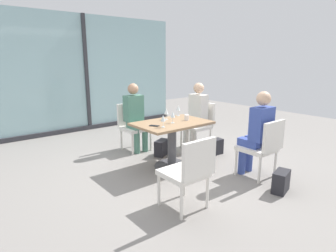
{
  "coord_description": "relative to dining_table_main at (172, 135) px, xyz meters",
  "views": [
    {
      "loc": [
        -2.75,
        -3.3,
        1.7
      ],
      "look_at": [
        0.0,
        0.1,
        0.65
      ],
      "focal_mm": 30.12,
      "sensor_mm": 36.0,
      "label": 1
    }
  ],
  "objects": [
    {
      "name": "handbag_1",
      "position": [
        0.53,
        -1.59,
        -0.38
      ],
      "size": [
        0.33,
        0.23,
        0.28
      ],
      "primitive_type": "cube",
      "rotation": [
        0.0,
        0.0,
        0.26
      ],
      "color": "#232328",
      "rests_on": "ground_plane"
    },
    {
      "name": "wine_glass_0",
      "position": [
        0.42,
        0.33,
        0.34
      ],
      "size": [
        0.07,
        0.07,
        0.18
      ],
      "color": "silver",
      "rests_on": "dining_table_main"
    },
    {
      "name": "wine_glass_2",
      "position": [
        -0.03,
        -0.05,
        0.34
      ],
      "size": [
        0.07,
        0.07,
        0.18
      ],
      "color": "silver",
      "rests_on": "dining_table_main"
    },
    {
      "name": "wine_glass_1",
      "position": [
        -0.31,
        -0.17,
        0.34
      ],
      "size": [
        0.07,
        0.07,
        0.18
      ],
      "color": "silver",
      "rests_on": "dining_table_main"
    },
    {
      "name": "chair_front_right",
      "position": [
        0.72,
        -1.17,
        -0.02
      ],
      "size": [
        0.46,
        0.5,
        0.87
      ],
      "color": "silver",
      "rests_on": "ground_plane"
    },
    {
      "name": "wine_glass_3",
      "position": [
        0.05,
        0.21,
        0.34
      ],
      "size": [
        0.07,
        0.07,
        0.18
      ],
      "color": "silver",
      "rests_on": "dining_table_main"
    },
    {
      "name": "chair_front_left",
      "position": [
        -0.72,
        -1.17,
        -0.02
      ],
      "size": [
        0.46,
        0.5,
        0.87
      ],
      "color": "silver",
      "rests_on": "ground_plane"
    },
    {
      "name": "person_near_window",
      "position": [
        -0.0,
        1.06,
        0.18
      ],
      "size": [
        0.34,
        0.39,
        1.26
      ],
      "color": "#4C7F6B",
      "rests_on": "ground_plane"
    },
    {
      "name": "handbag_0",
      "position": [
        0.98,
        -0.04,
        -0.38
      ],
      "size": [
        0.31,
        0.18,
        0.28
      ],
      "primitive_type": "cube",
      "rotation": [
        0.0,
        0.0,
        -0.07
      ],
      "color": "#232328",
      "rests_on": "ground_plane"
    },
    {
      "name": "ground_plane",
      "position": [
        0.0,
        0.0,
        -0.52
      ],
      "size": [
        12.0,
        12.0,
        0.0
      ],
      "primitive_type": "plane",
      "color": "gray"
    },
    {
      "name": "coffee_cup",
      "position": [
        0.28,
        -0.04,
        0.25
      ],
      "size": [
        0.08,
        0.08,
        0.09
      ],
      "primitive_type": "cylinder",
      "color": "white",
      "rests_on": "dining_table_main"
    },
    {
      "name": "chair_near_window",
      "position": [
        0.0,
        1.17,
        -0.02
      ],
      "size": [
        0.46,
        0.51,
        0.87
      ],
      "color": "silver",
      "rests_on": "ground_plane"
    },
    {
      "name": "cell_phone_on_table",
      "position": [
        -0.37,
        -0.03,
        0.21
      ],
      "size": [
        0.13,
        0.16,
        0.01
      ],
      "primitive_type": "cube",
      "rotation": [
        0.0,
        0.0,
        0.52
      ],
      "color": "black",
      "rests_on": "dining_table_main"
    },
    {
      "name": "chair_far_right",
      "position": [
        1.08,
        0.46,
        -0.02
      ],
      "size": [
        0.5,
        0.46,
        0.87
      ],
      "color": "silver",
      "rests_on": "ground_plane"
    },
    {
      "name": "person_far_right",
      "position": [
        0.97,
        0.46,
        0.18
      ],
      "size": [
        0.39,
        0.34,
        1.26
      ],
      "color": "silver",
      "rests_on": "ground_plane"
    },
    {
      "name": "dining_table_main",
      "position": [
        0.0,
        0.0,
        0.0
      ],
      "size": [
        1.15,
        0.78,
        0.73
      ],
      "color": "#997551",
      "rests_on": "ground_plane"
    },
    {
      "name": "window_wall_backdrop",
      "position": [
        0.0,
        3.2,
        0.69
      ],
      "size": [
        4.82,
        0.1,
        2.7
      ],
      "color": "#91B7BC",
      "rests_on": "ground_plane"
    },
    {
      "name": "person_front_right",
      "position": [
        0.72,
        -1.06,
        0.18
      ],
      "size": [
        0.34,
        0.39,
        1.26
      ],
      "color": "#384C9E",
      "rests_on": "ground_plane"
    },
    {
      "name": "handbag_2",
      "position": [
        0.2,
        0.52,
        -0.38
      ],
      "size": [
        0.34,
        0.28,
        0.28
      ],
      "primitive_type": "cube",
      "rotation": [
        0.0,
        0.0,
        0.46
      ],
      "color": "#232328",
      "rests_on": "ground_plane"
    }
  ]
}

